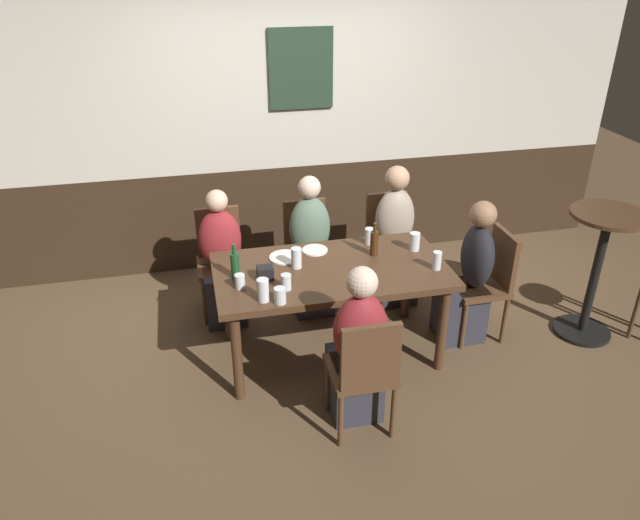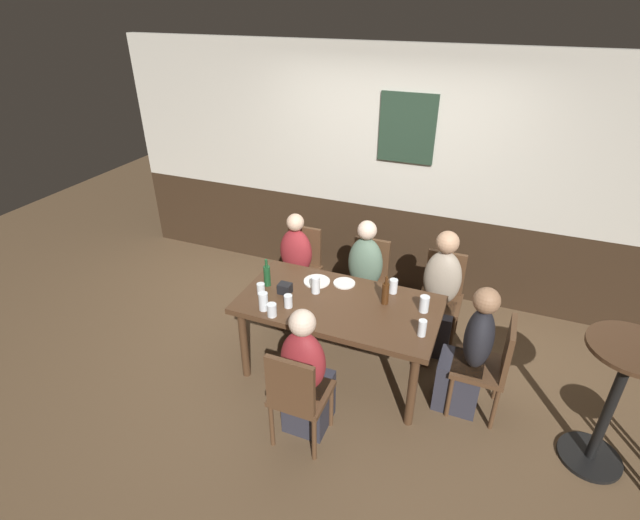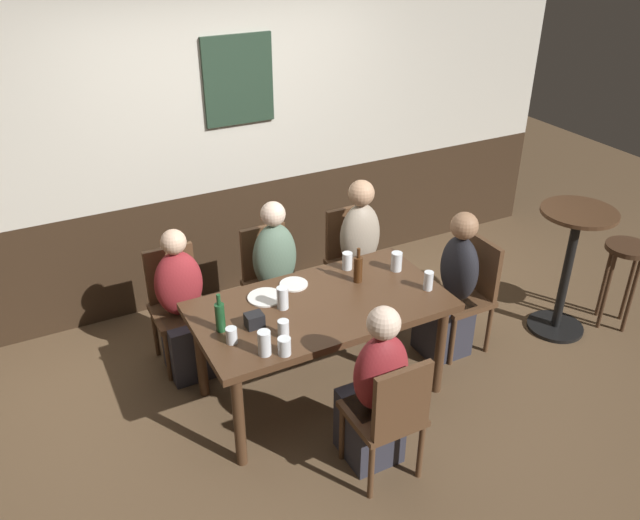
% 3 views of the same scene
% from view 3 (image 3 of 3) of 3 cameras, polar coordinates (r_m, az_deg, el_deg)
% --- Properties ---
extents(ground_plane, '(12.00, 12.00, 0.00)m').
position_cam_3_polar(ground_plane, '(4.67, 0.05, -11.49)').
color(ground_plane, brown).
extents(wall_back, '(6.40, 0.13, 2.60)m').
position_cam_3_polar(wall_back, '(5.35, -8.23, 9.93)').
color(wall_back, '#332316').
rests_on(wall_back, ground_plane).
extents(dining_table, '(1.67, 0.88, 0.74)m').
position_cam_3_polar(dining_table, '(4.27, 0.05, -4.79)').
color(dining_table, '#472D1C').
rests_on(dining_table, ground_plane).
extents(chair_mid_near, '(0.40, 0.40, 0.88)m').
position_cam_3_polar(chair_mid_near, '(3.79, 6.19, -13.23)').
color(chair_mid_near, '#513521').
rests_on(chair_mid_near, ground_plane).
extents(chair_right_far, '(0.40, 0.40, 0.88)m').
position_cam_3_polar(chair_right_far, '(5.30, 2.82, 0.43)').
color(chair_right_far, '#513521').
rests_on(chair_right_far, ground_plane).
extents(chair_left_far, '(0.40, 0.40, 0.88)m').
position_cam_3_polar(chair_left_far, '(4.83, -12.48, -3.45)').
color(chair_left_far, '#513521').
rests_on(chair_left_far, ground_plane).
extents(chair_head_east, '(0.40, 0.40, 0.88)m').
position_cam_3_polar(chair_head_east, '(4.97, 12.96, -2.49)').
color(chair_head_east, '#513521').
rests_on(chair_head_east, ground_plane).
extents(chair_mid_far, '(0.40, 0.40, 0.88)m').
position_cam_3_polar(chair_mid_far, '(5.01, -4.46, -1.43)').
color(chair_mid_far, '#513521').
rests_on(chair_mid_far, ground_plane).
extents(person_mid_near, '(0.34, 0.37, 1.14)m').
position_cam_3_polar(person_mid_near, '(3.91, 4.85, -12.02)').
color(person_mid_near, '#2D2D38').
rests_on(person_mid_near, ground_plane).
extents(person_right_far, '(0.34, 0.37, 1.19)m').
position_cam_3_polar(person_right_far, '(5.17, 3.71, -0.22)').
color(person_right_far, '#2D2D38').
rests_on(person_right_far, ground_plane).
extents(person_left_far, '(0.34, 0.37, 1.11)m').
position_cam_3_polar(person_left_far, '(4.71, -11.88, -4.74)').
color(person_left_far, '#2D2D38').
rests_on(person_left_far, ground_plane).
extents(person_head_east, '(0.37, 0.34, 1.15)m').
position_cam_3_polar(person_head_east, '(4.88, 11.47, -3.08)').
color(person_head_east, '#2D2D38').
rests_on(person_head_east, ground_plane).
extents(person_mid_far, '(0.34, 0.37, 1.17)m').
position_cam_3_polar(person_mid_far, '(4.89, -3.70, -2.36)').
color(person_mid_far, '#2D2D38').
rests_on(person_mid_far, ground_plane).
extents(pint_glass_pale, '(0.08, 0.08, 0.15)m').
position_cam_3_polar(pint_glass_pale, '(4.16, -3.31, -3.48)').
color(pint_glass_pale, silver).
rests_on(pint_glass_pale, dining_table).
extents(tumbler_short, '(0.08, 0.08, 0.14)m').
position_cam_3_polar(tumbler_short, '(4.60, 6.75, -0.23)').
color(tumbler_short, silver).
rests_on(tumbler_short, dining_table).
extents(beer_glass_half, '(0.06, 0.06, 0.13)m').
position_cam_3_polar(beer_glass_half, '(4.41, 9.52, -1.89)').
color(beer_glass_half, silver).
rests_on(beer_glass_half, dining_table).
extents(pint_glass_amber, '(0.08, 0.08, 0.16)m').
position_cam_3_polar(pint_glass_amber, '(3.76, -4.92, -7.39)').
color(pint_glass_amber, silver).
rests_on(pint_glass_amber, dining_table).
extents(beer_glass_tall, '(0.07, 0.07, 0.11)m').
position_cam_3_polar(beer_glass_tall, '(3.91, -3.24, -6.10)').
color(beer_glass_tall, silver).
rests_on(beer_glass_tall, dining_table).
extents(highball_clear, '(0.07, 0.07, 0.10)m').
position_cam_3_polar(highball_clear, '(3.89, -7.80, -6.63)').
color(highball_clear, silver).
rests_on(highball_clear, dining_table).
extents(tumbler_water, '(0.08, 0.08, 0.11)m').
position_cam_3_polar(tumbler_water, '(3.77, -3.16, -7.69)').
color(tumbler_water, silver).
rests_on(tumbler_water, dining_table).
extents(pint_glass_stout, '(0.07, 0.07, 0.13)m').
position_cam_3_polar(pint_glass_stout, '(4.59, 2.41, -0.18)').
color(pint_glass_stout, silver).
rests_on(pint_glass_stout, dining_table).
extents(beer_bottle_green, '(0.06, 0.06, 0.26)m').
position_cam_3_polar(beer_bottle_green, '(3.97, -8.79, -4.93)').
color(beer_bottle_green, '#194723').
rests_on(beer_bottle_green, dining_table).
extents(beer_bottle_brown, '(0.06, 0.06, 0.26)m').
position_cam_3_polar(beer_bottle_brown, '(4.42, 3.37, -0.76)').
color(beer_bottle_brown, '#42230F').
rests_on(beer_bottle_brown, dining_table).
extents(plate_white_large, '(0.24, 0.24, 0.01)m').
position_cam_3_polar(plate_white_large, '(4.29, -4.84, -3.29)').
color(plate_white_large, white).
rests_on(plate_white_large, dining_table).
extents(plate_white_small, '(0.19, 0.19, 0.01)m').
position_cam_3_polar(plate_white_small, '(4.42, -2.33, -2.15)').
color(plate_white_small, white).
rests_on(plate_white_small, dining_table).
extents(condiment_caddy, '(0.11, 0.09, 0.09)m').
position_cam_3_polar(condiment_caddy, '(4.01, -5.80, -5.30)').
color(condiment_caddy, black).
rests_on(condiment_caddy, dining_table).
extents(side_bar_table, '(0.56, 0.56, 1.05)m').
position_cam_3_polar(side_bar_table, '(5.30, 21.06, -0.15)').
color(side_bar_table, black).
rests_on(side_bar_table, ground_plane).
extents(bar_stool, '(0.34, 0.34, 0.72)m').
position_cam_3_polar(bar_stool, '(5.57, 25.23, -0.24)').
color(bar_stool, '#422B1C').
rests_on(bar_stool, ground_plane).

